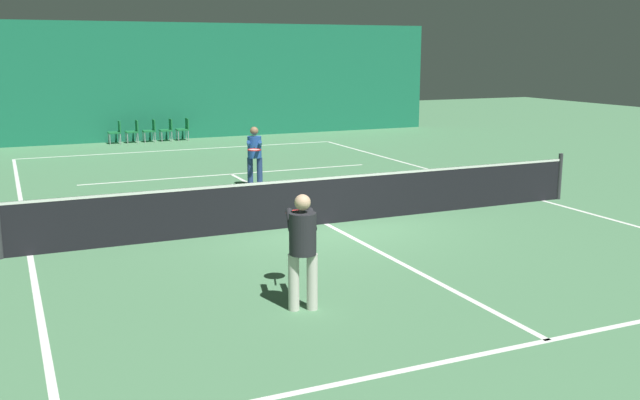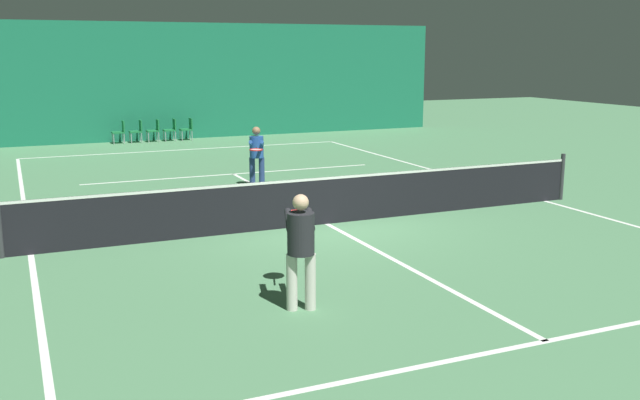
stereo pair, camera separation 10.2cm
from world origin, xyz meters
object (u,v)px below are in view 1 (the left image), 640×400
(tennis_net, at_px, (326,199))
(player_near, at_px, (302,242))
(courtside_chair_1, at_px, (134,130))
(courtside_chair_2, at_px, (151,129))
(courtside_chair_4, at_px, (184,128))
(player_far, at_px, (255,152))
(courtside_chair_0, at_px, (116,131))
(courtside_chair_3, at_px, (168,128))

(tennis_net, bearing_deg, player_near, -118.27)
(courtside_chair_1, distance_m, courtside_chair_2, 0.64)
(tennis_net, bearing_deg, courtside_chair_2, 92.48)
(courtside_chair_4, bearing_deg, courtside_chair_2, -90.00)
(player_far, xyz_separation_m, courtside_chair_0, (-1.89, 10.28, -0.41))
(courtside_chair_1, relative_size, courtside_chair_4, 1.00)
(player_near, relative_size, courtside_chair_3, 1.87)
(player_near, bearing_deg, player_far, 3.11)
(courtside_chair_1, height_order, courtside_chair_3, same)
(courtside_chair_3, bearing_deg, courtside_chair_4, 90.00)
(tennis_net, distance_m, courtside_chair_2, 14.58)
(player_near, xyz_separation_m, player_far, (2.25, 8.49, -0.03))
(courtside_chair_0, relative_size, courtside_chair_2, 1.00)
(player_far, bearing_deg, courtside_chair_1, -153.89)
(courtside_chair_3, xyz_separation_m, courtside_chair_4, (0.64, 0.00, 0.00))
(player_far, relative_size, courtside_chair_1, 1.82)
(player_far, bearing_deg, courtside_chair_4, -164.48)
(player_near, xyz_separation_m, courtside_chair_2, (1.63, 18.76, -0.43))
(courtside_chair_0, bearing_deg, player_near, -1.09)
(tennis_net, bearing_deg, courtside_chair_4, 87.48)
(courtside_chair_0, relative_size, courtside_chair_4, 1.00)
(tennis_net, xyz_separation_m, courtside_chair_1, (-1.27, 14.56, -0.03))
(courtside_chair_1, height_order, courtside_chair_2, same)
(courtside_chair_4, bearing_deg, tennis_net, -2.52)
(tennis_net, distance_m, courtside_chair_4, 14.58)
(tennis_net, bearing_deg, player_far, 90.20)
(player_far, bearing_deg, courtside_chair_3, -160.94)
(player_near, height_order, courtside_chair_2, player_near)
(player_near, distance_m, courtside_chair_4, 18.99)
(player_near, relative_size, courtside_chair_1, 1.87)
(courtside_chair_2, bearing_deg, player_near, -4.96)
(courtside_chair_4, bearing_deg, player_far, -3.65)
(tennis_net, xyz_separation_m, player_far, (-0.02, 4.29, 0.38))
(tennis_net, distance_m, courtside_chair_3, 14.56)
(player_near, xyz_separation_m, courtside_chair_3, (2.26, 18.76, -0.43))
(courtside_chair_0, bearing_deg, tennis_net, 7.44)
(player_far, distance_m, courtside_chair_0, 10.46)
(tennis_net, distance_m, courtside_chair_1, 14.62)
(courtside_chair_2, distance_m, courtside_chair_3, 0.64)
(player_near, xyz_separation_m, courtside_chair_0, (0.36, 18.76, -0.43))
(courtside_chair_2, bearing_deg, player_far, 3.43)
(tennis_net, distance_m, player_far, 4.30)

